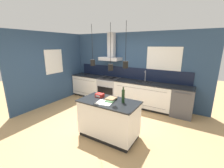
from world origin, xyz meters
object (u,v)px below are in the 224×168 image
Objects in this scene: dishwasher at (183,102)px; red_supply_box at (100,95)px; bottle_on_island at (123,96)px; oven_range at (109,89)px; book_stack at (111,99)px.

red_supply_box is at bearing -130.98° from dishwasher.
bottle_on_island reaches higher than dishwasher.
oven_range is 2.49× the size of book_stack.
oven_range is 2.25m from red_supply_box.
book_stack is at bearing -123.61° from dishwasher.
red_supply_box is (-1.72, -1.98, 0.50)m from dishwasher.
bottle_on_island is (1.62, -2.02, 0.61)m from oven_range.
bottle_on_island is (-1.05, -2.02, 0.61)m from dishwasher.
dishwasher is 2.49× the size of book_stack.
book_stack is at bearing -56.94° from oven_range.
dishwasher is 2.36m from bottle_on_island.
bottle_on_island is 1.90× the size of red_supply_box.
red_supply_box is at bearing 171.44° from book_stack.
dishwasher is at bearing 56.39° from book_stack.
book_stack is 0.37m from red_supply_box.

